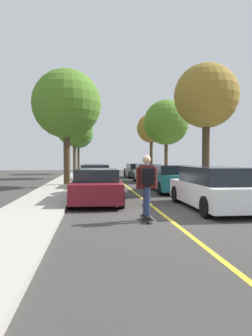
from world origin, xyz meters
TOP-DOWN VIEW (x-y plane):
  - ground at (0.00, 0.00)m, footprint 80.00×80.00m
  - sidewalk_left at (-4.04, 0.00)m, footprint 2.04×56.00m
  - center_line at (0.00, 4.00)m, footprint 0.12×39.20m
  - parked_car_left_nearest at (-1.97, 3.34)m, footprint 2.04×4.59m
  - parked_car_left_near at (-1.98, 9.14)m, footprint 1.93×4.09m
  - parked_car_left_far at (-1.97, 15.44)m, footprint 1.82×4.37m
  - parked_car_right_nearest at (1.97, 1.34)m, footprint 1.92×4.69m
  - parked_car_right_near at (1.98, 6.96)m, footprint 2.05×4.39m
  - parked_car_right_far at (1.97, 13.93)m, footprint 1.96×4.10m
  - parked_car_right_farthest at (1.98, 19.49)m, footprint 2.08×4.72m
  - street_tree_left_nearest at (-3.70, 10.52)m, footprint 4.22×4.22m
  - street_tree_left_near at (-3.70, 19.22)m, footprint 3.26×3.26m
  - street_tree_left_far at (-3.70, 27.36)m, footprint 3.40×3.40m
  - street_tree_right_nearest at (3.70, 6.65)m, footprint 3.31×3.31m
  - street_tree_right_near at (3.70, 15.31)m, footprint 3.56×3.56m
  - street_tree_right_far at (3.70, 21.50)m, footprint 2.88×2.88m
  - fire_hydrant at (3.47, 4.86)m, footprint 0.20×0.20m
  - skateboard at (-0.69, -0.53)m, footprint 0.24×0.84m
  - skateboarder at (-0.69, -0.57)m, footprint 0.58×0.70m

SIDE VIEW (x-z plane):
  - ground at x=0.00m, z-range 0.00..0.00m
  - center_line at x=0.00m, z-range 0.00..0.01m
  - sidewalk_left at x=-4.04m, z-range 0.00..0.14m
  - skateboard at x=-0.69m, z-range 0.04..0.14m
  - fire_hydrant at x=3.47m, z-range 0.14..0.84m
  - parked_car_right_farthest at x=1.98m, z-range -0.01..1.29m
  - parked_car_right_far at x=1.97m, z-range -0.01..1.31m
  - parked_car_left_far at x=-1.97m, z-range -0.01..1.32m
  - parked_car_left_nearest at x=-1.97m, z-range -0.01..1.32m
  - parked_car_left_near at x=-1.98m, z-range -0.02..1.36m
  - parked_car_right_near at x=1.98m, z-range -0.01..1.38m
  - parked_car_right_nearest at x=1.97m, z-range 0.00..1.43m
  - skateboarder at x=-0.69m, z-range 0.21..1.92m
  - street_tree_left_near at x=-3.70m, z-range 1.47..7.43m
  - street_tree_right_near at x=3.70m, z-range 1.47..7.72m
  - street_tree_left_far at x=-3.70m, z-range 1.54..7.77m
  - street_tree_right_far at x=3.70m, z-range 1.69..7.75m
  - street_tree_right_nearest at x=3.70m, z-range 1.68..8.17m
  - street_tree_left_nearest at x=-3.70m, z-range 1.54..8.59m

